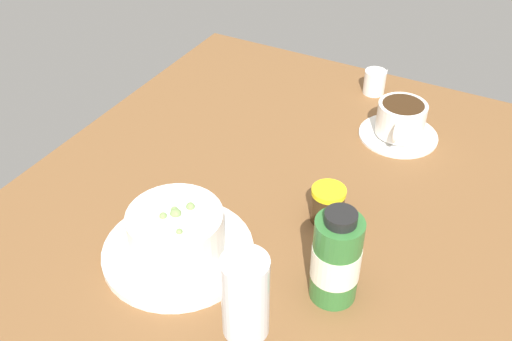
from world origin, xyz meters
TOP-DOWN VIEW (x-y plane):
  - ground_plane at (0.00, 0.00)cm, footprint 110.00×84.00cm
  - porridge_bowl at (9.50, -8.73)cm, footprint 21.21×21.21cm
  - coffee_cup at (-33.50, 9.63)cm, footprint 14.09×14.03cm
  - creamer_jug at (-46.26, 0.59)cm, footprint 4.42×5.01cm
  - wine_glass at (20.39, 8.20)cm, footprint 5.72×5.72cm
  - jam_jar at (-6.98, 6.85)cm, footprint 5.10×5.10cm
  - sauce_bottle_green at (5.88, 13.07)cm, footprint 6.27×6.27cm

SIDE VIEW (x-z plane):
  - ground_plane at x=0.00cm, z-range -3.00..0.00cm
  - creamer_jug at x=-46.26cm, z-range -0.20..5.17cm
  - jam_jar at x=-6.98cm, z-range 0.03..5.93cm
  - coffee_cup at x=-33.50cm, z-range -0.24..6.44cm
  - porridge_bowl at x=9.50cm, z-range -0.61..7.72cm
  - sauce_bottle_green at x=5.88cm, z-range -0.55..13.52cm
  - wine_glass at x=20.39cm, z-range 2.36..19.46cm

